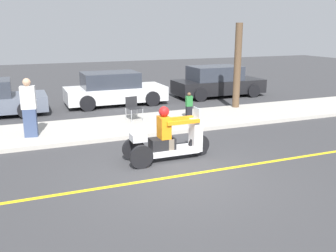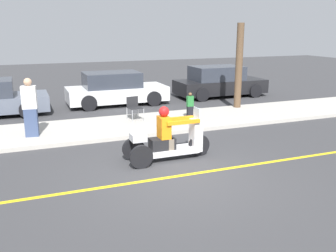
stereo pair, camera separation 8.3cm
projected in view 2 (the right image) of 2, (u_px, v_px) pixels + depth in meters
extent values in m
plane|color=#38383A|center=(178.00, 176.00, 8.53)|extent=(60.00, 60.00, 0.00)
cube|color=gold|center=(186.00, 175.00, 8.60)|extent=(24.00, 0.12, 0.01)
cube|color=#B2ADA3|center=(125.00, 126.00, 12.66)|extent=(28.00, 2.80, 0.12)
cylinder|color=black|center=(199.00, 145.00, 9.83)|extent=(0.57, 0.10, 0.57)
cylinder|color=black|center=(141.00, 157.00, 8.94)|extent=(0.57, 0.10, 0.57)
cylinder|color=black|center=(133.00, 149.00, 9.53)|extent=(0.57, 0.10, 0.57)
cube|color=silver|center=(168.00, 151.00, 9.54)|extent=(1.57, 0.46, 0.14)
cube|color=black|center=(162.00, 144.00, 9.43)|extent=(0.63, 0.36, 0.29)
cube|color=silver|center=(196.00, 135.00, 9.72)|extent=(0.24, 0.36, 0.84)
cube|color=silver|center=(197.00, 113.00, 9.58)|extent=(0.03, 0.33, 0.30)
cube|color=silver|center=(138.00, 137.00, 9.15)|extent=(0.36, 0.36, 0.18)
cube|color=orange|center=(164.00, 127.00, 9.34)|extent=(0.26, 0.38, 0.55)
sphere|color=red|center=(164.00, 112.00, 9.24)|extent=(0.26, 0.26, 0.26)
cube|color=#726656|center=(171.00, 144.00, 9.38)|extent=(0.14, 0.14, 0.29)
cube|color=#726656|center=(167.00, 142.00, 9.60)|extent=(0.14, 0.14, 0.29)
cube|color=orange|center=(183.00, 122.00, 9.28)|extent=(0.88, 0.09, 0.09)
cube|color=orange|center=(177.00, 119.00, 9.64)|extent=(0.88, 0.09, 0.09)
cube|color=black|center=(190.00, 113.00, 13.29)|extent=(0.21, 0.14, 0.47)
cube|color=#267233|center=(190.00, 101.00, 13.19)|extent=(0.23, 0.14, 0.37)
sphere|color=brown|center=(190.00, 94.00, 13.13)|extent=(0.13, 0.13, 0.13)
cube|color=#38476B|center=(31.00, 122.00, 11.15)|extent=(0.41, 0.31, 0.85)
cube|color=silver|center=(29.00, 97.00, 10.95)|extent=(0.45, 0.31, 0.67)
sphere|color=tan|center=(28.00, 82.00, 10.84)|extent=(0.23, 0.23, 0.23)
cylinder|color=#A5A8AD|center=(132.00, 116.00, 12.80)|extent=(0.02, 0.02, 0.44)
cylinder|color=#A5A8AD|center=(144.00, 115.00, 13.02)|extent=(0.02, 0.02, 0.44)
cylinder|color=#A5A8AD|center=(127.00, 114.00, 13.16)|extent=(0.02, 0.02, 0.44)
cylinder|color=#A5A8AD|center=(138.00, 112.00, 13.38)|extent=(0.02, 0.02, 0.44)
cube|color=#232326|center=(135.00, 108.00, 13.03)|extent=(0.51, 0.51, 0.02)
cube|color=#232326|center=(132.00, 102.00, 13.17)|extent=(0.44, 0.10, 0.38)
cylinder|color=black|center=(28.00, 110.00, 13.93)|extent=(0.64, 0.22, 0.64)
cylinder|color=black|center=(27.00, 101.00, 15.60)|extent=(0.64, 0.22, 0.64)
cube|color=black|center=(220.00, 86.00, 18.34)|extent=(4.40, 1.76, 0.64)
cube|color=#2D333D|center=(217.00, 73.00, 18.09)|extent=(2.42, 1.59, 0.67)
cylinder|color=black|center=(255.00, 91.00, 18.09)|extent=(0.64, 0.22, 0.64)
cylinder|color=black|center=(236.00, 86.00, 19.68)|extent=(0.64, 0.22, 0.64)
cylinder|color=black|center=(202.00, 95.00, 17.09)|extent=(0.64, 0.22, 0.64)
cylinder|color=black|center=(186.00, 89.00, 18.67)|extent=(0.64, 0.22, 0.64)
cube|color=silver|center=(117.00, 94.00, 16.41)|extent=(4.29, 1.81, 0.61)
cube|color=#2D333D|center=(112.00, 80.00, 16.17)|extent=(2.36, 1.63, 0.64)
cylinder|color=black|center=(154.00, 99.00, 16.13)|extent=(0.64, 0.22, 0.64)
cylinder|color=black|center=(141.00, 92.00, 17.75)|extent=(0.64, 0.22, 0.64)
cylinder|color=black|center=(89.00, 103.00, 15.14)|extent=(0.64, 0.22, 0.64)
cylinder|color=black|center=(82.00, 96.00, 16.77)|extent=(0.64, 0.22, 0.64)
cylinder|color=brown|center=(239.00, 66.00, 14.94)|extent=(0.28, 0.28, 3.35)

